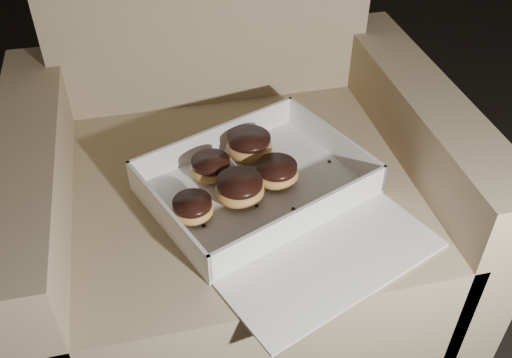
{
  "coord_description": "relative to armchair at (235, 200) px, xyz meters",
  "views": [
    {
      "loc": [
        -0.61,
        -0.84,
        1.04
      ],
      "look_at": [
        -0.44,
        -0.11,
        0.4
      ],
      "focal_mm": 40.0,
      "sensor_mm": 36.0,
      "label": 1
    }
  ],
  "objects": [
    {
      "name": "donut_a",
      "position": [
        0.03,
        -0.01,
        0.14
      ],
      "size": [
        0.08,
        0.08,
        0.04
      ],
      "color": "#D68E4A",
      "rests_on": "bakery_box"
    },
    {
      "name": "donut_e",
      "position": [
        0.06,
        -0.1,
        0.14
      ],
      "size": [
        0.08,
        0.08,
        0.04
      ],
      "color": "#D68E4A",
      "rests_on": "bakery_box"
    },
    {
      "name": "floor",
      "position": [
        0.46,
        0.01,
        -0.26
      ],
      "size": [
        4.5,
        4.5,
        0.0
      ],
      "primitive_type": "plane",
      "color": "black",
      "rests_on": "ground"
    },
    {
      "name": "armchair",
      "position": [
        0.0,
        0.0,
        0.0
      ],
      "size": [
        0.8,
        0.68,
        0.84
      ],
      "color": "tan",
      "rests_on": "floor"
    },
    {
      "name": "crumb_d",
      "position": [
        0.01,
        -0.15,
        0.12
      ],
      "size": [
        0.01,
        0.01,
        0.0
      ],
      "primitive_type": "ellipsoid",
      "color": "black",
      "rests_on": "bakery_box"
    },
    {
      "name": "donut_c",
      "position": [
        -0.02,
        -0.13,
        0.14
      ],
      "size": [
        0.08,
        0.08,
        0.04
      ],
      "color": "#D68E4A",
      "rests_on": "bakery_box"
    },
    {
      "name": "crumb_a",
      "position": [
        0.07,
        -0.17,
        0.12
      ],
      "size": [
        0.01,
        0.01,
        0.0
      ],
      "primitive_type": "ellipsoid",
      "color": "black",
      "rests_on": "bakery_box"
    },
    {
      "name": "donut_b",
      "position": [
        -0.1,
        -0.15,
        0.14
      ],
      "size": [
        0.07,
        0.07,
        0.04
      ],
      "color": "#D68E4A",
      "rests_on": "bakery_box"
    },
    {
      "name": "donut_d",
      "position": [
        -0.05,
        -0.06,
        0.14
      ],
      "size": [
        0.07,
        0.07,
        0.04
      ],
      "color": "#D68E4A",
      "rests_on": "bakery_box"
    },
    {
      "name": "crumb_b",
      "position": [
        0.16,
        -0.07,
        0.12
      ],
      "size": [
        0.01,
        0.01,
        0.0
      ],
      "primitive_type": "ellipsoid",
      "color": "black",
      "rests_on": "bakery_box"
    },
    {
      "name": "bakery_box",
      "position": [
        0.03,
        -0.14,
        0.12
      ],
      "size": [
        0.48,
        0.51,
        0.06
      ],
      "rotation": [
        0.0,
        0.0,
        0.39
      ],
      "color": "white",
      "rests_on": "armchair"
    },
    {
      "name": "crumb_c",
      "position": [
        -0.09,
        -0.18,
        0.12
      ],
      "size": [
        0.01,
        0.01,
        0.0
      ],
      "primitive_type": "ellipsoid",
      "color": "black",
      "rests_on": "bakery_box"
    }
  ]
}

